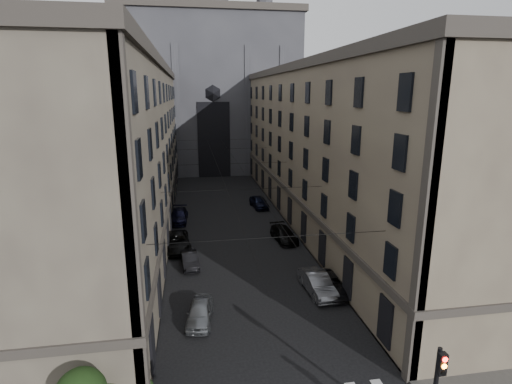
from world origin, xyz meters
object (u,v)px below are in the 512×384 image
car_left_midnear (190,260)px  car_right_near (317,283)px  car_right_midnear (330,284)px  car_right_far (259,202)px  car_left_near (200,312)px  car_left_midfar (176,242)px  car_left_far (179,216)px  car_right_midfar (284,234)px  gothic_tower (209,82)px

car_left_midnear → car_right_near: bearing=-39.4°
car_right_midnear → car_right_far: size_ratio=1.05×
car_left_near → car_left_midfar: (-2.00, 13.80, 0.09)m
car_left_midfar → car_left_far: car_left_midfar is taller
car_left_midfar → car_right_near: size_ratio=1.19×
car_left_midfar → car_right_midnear: car_left_midfar is taller
car_left_far → car_right_midnear: 23.82m
car_right_near → car_right_midnear: bearing=-8.8°
car_left_midfar → car_right_far: size_ratio=1.24×
car_left_near → car_right_midnear: bearing=21.8°
car_left_near → car_right_midnear: size_ratio=0.86×
car_left_midfar → car_right_midfar: car_left_midfar is taller
gothic_tower → car_right_near: bearing=-84.9°
car_left_near → car_right_far: 28.96m
car_left_midnear → car_right_midnear: size_ratio=0.81×
car_left_midnear → car_right_far: car_right_far is taller
gothic_tower → car_right_midfar: gothic_tower is taller
car_left_far → car_right_midnear: (12.40, -20.34, -0.08)m
car_left_far → car_left_near: bearing=-82.0°
car_right_midnear → car_right_midfar: size_ratio=1.00×
gothic_tower → car_right_near: gothic_tower is taller
gothic_tower → car_left_far: gothic_tower is taller
car_left_midnear → car_left_far: (-1.33, 13.58, 0.11)m
gothic_tower → car_left_midnear: gothic_tower is taller
gothic_tower → car_left_midfar: 50.41m
car_left_midnear → car_right_near: size_ratio=0.82×
car_left_near → car_left_midnear: 9.34m
car_left_midnear → car_left_midfar: car_left_midfar is taller
car_left_midfar → car_right_far: bearing=46.2°
car_right_midnear → car_right_midfar: car_right_midfar is taller
car_right_near → car_left_far: bearing=115.2°
gothic_tower → car_right_midnear: bearing=-83.9°
gothic_tower → car_left_near: bearing=-93.9°
car_left_midnear → car_right_midnear: bearing=-37.2°
car_left_midnear → car_right_far: bearing=56.4°
car_left_near → car_right_near: (9.38, 2.65, 0.08)m
car_left_near → car_left_far: size_ratio=0.80×
car_right_near → car_right_far: 24.91m
car_left_near → car_left_midfar: bearing=106.2°
car_left_midfar → car_right_near: bearing=-49.7°
car_left_near → car_right_near: car_right_near is taller
gothic_tower → car_right_far: (4.74, -33.30, -16.99)m
car_right_midfar → car_left_near: bearing=-129.3°
car_right_near → gothic_tower: bearing=91.0°
car_left_far → car_right_far: 11.89m
car_right_midnear → car_left_far: bearing=121.7°
car_left_midnear → car_left_near: bearing=-91.7°
gothic_tower → car_left_midfar: size_ratio=9.89×
gothic_tower → car_right_midfar: size_ratio=11.68×
car_right_far → car_left_midfar: bearing=-135.3°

